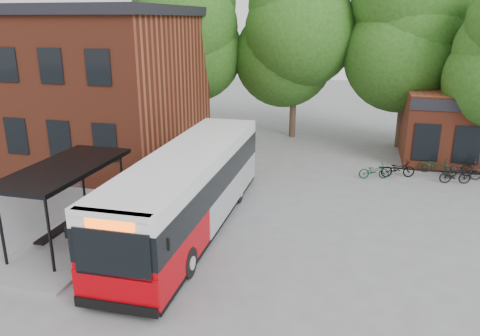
% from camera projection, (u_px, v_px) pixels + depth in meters
% --- Properties ---
extents(ground, '(100.00, 100.00, 0.00)m').
position_uv_depth(ground, '(196.00, 241.00, 17.23)').
color(ground, slate).
extents(station_building, '(18.40, 10.40, 8.50)m').
position_uv_depth(station_building, '(36.00, 83.00, 27.36)').
color(station_building, maroon).
rests_on(station_building, ground).
extents(bus_shelter, '(3.60, 7.00, 2.90)m').
position_uv_depth(bus_shelter, '(69.00, 203.00, 16.95)').
color(bus_shelter, black).
rests_on(bus_shelter, ground).
extents(bike_rail, '(5.20, 0.10, 0.38)m').
position_uv_depth(bike_rail, '(431.00, 174.00, 24.17)').
color(bike_rail, black).
rests_on(bike_rail, ground).
extents(tree_0, '(7.92, 7.92, 11.00)m').
position_uv_depth(tree_0, '(190.00, 55.00, 31.75)').
color(tree_0, '#214B14').
rests_on(tree_0, ground).
extents(tree_1, '(7.92, 7.92, 10.40)m').
position_uv_depth(tree_1, '(295.00, 60.00, 31.08)').
color(tree_1, '#214B14').
rests_on(tree_1, ground).
extents(tree_2, '(7.92, 7.92, 11.00)m').
position_uv_depth(tree_2, '(407.00, 59.00, 28.39)').
color(tree_2, '#214B14').
rests_on(tree_2, ground).
extents(city_bus, '(2.79, 12.29, 3.11)m').
position_uv_depth(city_bus, '(190.00, 190.00, 17.91)').
color(city_bus, '#B20007').
rests_on(city_bus, ground).
extents(bicycle_0, '(1.65, 0.96, 0.82)m').
position_uv_depth(bicycle_0, '(374.00, 171.00, 23.91)').
color(bicycle_0, '#0B351C').
rests_on(bicycle_0, ground).
extents(bicycle_2, '(1.83, 1.03, 0.91)m').
position_uv_depth(bicycle_2, '(398.00, 169.00, 24.12)').
color(bicycle_2, black).
rests_on(bicycle_2, ground).
extents(bicycle_4, '(1.79, 1.10, 0.89)m').
position_uv_depth(bicycle_4, '(436.00, 166.00, 24.59)').
color(bicycle_4, '#144126').
rests_on(bicycle_4, ground).
extents(bicycle_5, '(1.57, 0.68, 0.91)m').
position_uv_depth(bicycle_5, '(455.00, 175.00, 23.16)').
color(bicycle_5, black).
rests_on(bicycle_5, ground).
extents(bicycle_6, '(1.83, 0.88, 0.92)m').
position_uv_depth(bicycle_6, '(464.00, 170.00, 23.93)').
color(bicycle_6, '#282320').
rests_on(bicycle_6, ground).
extents(bicycle_7, '(1.76, 0.93, 1.02)m').
position_uv_depth(bicycle_7, '(479.00, 169.00, 23.94)').
color(bicycle_7, black).
rests_on(bicycle_7, ground).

